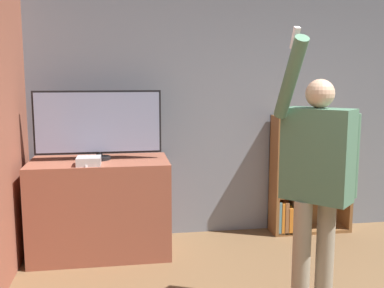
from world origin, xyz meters
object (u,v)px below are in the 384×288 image
at_px(bookshelf, 302,176).
at_px(person, 317,175).
at_px(television, 98,124).
at_px(game_console, 89,161).

bearing_deg(bookshelf, person, -110.04).
bearing_deg(bookshelf, television, -173.70).
height_order(television, game_console, television).
bearing_deg(game_console, bookshelf, 12.60).
relative_size(bookshelf, person, 0.64).
height_order(television, person, person).
relative_size(game_console, bookshelf, 0.16).
bearing_deg(television, bookshelf, 6.30).
distance_m(game_console, bookshelf, 2.36).
height_order(game_console, person, person).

